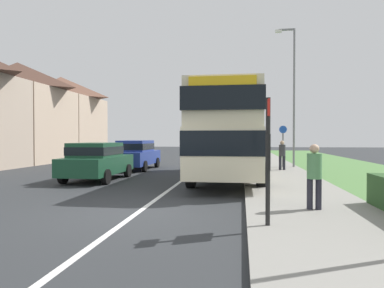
% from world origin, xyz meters
% --- Properties ---
extents(ground_plane, '(120.00, 120.00, 0.00)m').
position_xyz_m(ground_plane, '(0.00, 0.00, 0.00)').
color(ground_plane, '#2D3033').
extents(lane_marking_centre, '(0.14, 60.00, 0.01)m').
position_xyz_m(lane_marking_centre, '(0.00, 8.00, 0.00)').
color(lane_marking_centre, silver).
rests_on(lane_marking_centre, ground_plane).
extents(pavement_near_side, '(3.20, 68.00, 0.12)m').
position_xyz_m(pavement_near_side, '(4.20, 6.00, 0.06)').
color(pavement_near_side, gray).
rests_on(pavement_near_side, ground_plane).
extents(double_decker_bus, '(2.80, 10.05, 3.70)m').
position_xyz_m(double_decker_bus, '(1.92, 7.03, 2.14)').
color(double_decker_bus, beige).
rests_on(double_decker_bus, ground_plane).
extents(parked_car_dark_green, '(1.99, 4.14, 1.60)m').
position_xyz_m(parked_car_dark_green, '(-3.60, 5.84, 0.89)').
color(parked_car_dark_green, '#19472D').
rests_on(parked_car_dark_green, ground_plane).
extents(parked_car_blue, '(1.88, 4.45, 1.66)m').
position_xyz_m(parked_car_blue, '(-3.46, 10.96, 0.91)').
color(parked_car_blue, navy).
rests_on(parked_car_blue, ground_plane).
extents(pedestrian_at_stop, '(0.34, 0.34, 1.67)m').
position_xyz_m(pedestrian_at_stop, '(4.20, 0.35, 0.98)').
color(pedestrian_at_stop, '#23232D').
rests_on(pedestrian_at_stop, ground_plane).
extents(pedestrian_walking_away, '(0.34, 0.34, 1.67)m').
position_xyz_m(pedestrian_walking_away, '(4.63, 10.59, 0.98)').
color(pedestrian_walking_away, '#23232D').
rests_on(pedestrian_walking_away, ground_plane).
extents(bus_stop_sign, '(0.09, 0.52, 2.60)m').
position_xyz_m(bus_stop_sign, '(3.00, -1.31, 1.54)').
color(bus_stop_sign, black).
rests_on(bus_stop_sign, ground_plane).
extents(cycle_route_sign, '(0.44, 0.08, 2.52)m').
position_xyz_m(cycle_route_sign, '(4.90, 12.58, 1.43)').
color(cycle_route_sign, slate).
rests_on(cycle_route_sign, ground_plane).
extents(street_lamp_mid, '(1.14, 0.20, 8.14)m').
position_xyz_m(street_lamp_mid, '(5.41, 12.56, 4.63)').
color(street_lamp_mid, slate).
rests_on(street_lamp_mid, ground_plane).
extents(house_terrace_far_side, '(6.52, 18.38, 7.38)m').
position_xyz_m(house_terrace_far_side, '(-13.89, 15.33, 3.69)').
color(house_terrace_far_side, tan).
rests_on(house_terrace_far_side, ground_plane).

